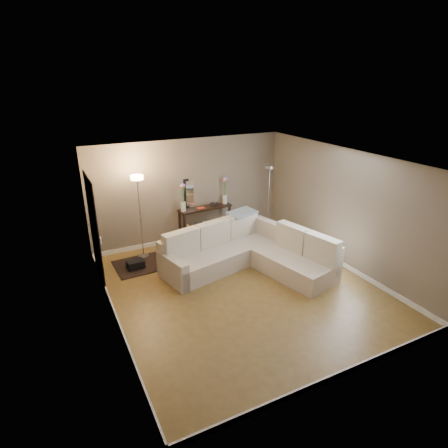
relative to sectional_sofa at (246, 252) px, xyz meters
name	(u,v)px	position (x,y,z in m)	size (l,w,h in m)	color
floor	(242,288)	(-0.52, -0.74, -0.37)	(5.00, 5.50, 0.01)	olive
ceiling	(244,160)	(-0.52, -0.74, 2.24)	(5.00, 5.50, 0.01)	white
wall_back	(189,191)	(-0.52, 2.02, 0.94)	(5.00, 0.02, 2.60)	#7A6F5E
wall_front	(348,301)	(-0.52, -3.50, 0.94)	(5.00, 0.02, 2.60)	#7A6F5E
wall_left	(107,254)	(-3.03, -0.74, 0.94)	(0.02, 5.50, 2.60)	#7A6F5E
wall_right	(344,209)	(1.99, -0.74, 0.94)	(0.02, 5.50, 2.60)	#7A6F5E
baseboard_back	(191,237)	(-0.52, 1.99, -0.31)	(5.00, 0.03, 0.10)	white
baseboard_front	(336,376)	(-0.52, -3.48, -0.31)	(5.00, 0.03, 0.10)	white
baseboard_left	(117,319)	(-3.01, -0.74, -0.31)	(0.03, 5.50, 0.10)	white
baseboard_right	(336,260)	(1.96, -0.74, -0.31)	(0.03, 5.50, 0.10)	white
doorway	(94,230)	(-3.00, 0.96, 0.74)	(0.02, 1.20, 2.20)	black
switch_plate	(101,240)	(-3.00, 0.11, 0.84)	(0.02, 0.08, 0.12)	white
sectional_sofa	(246,252)	(0.00, 0.00, 0.00)	(3.30, 2.81, 0.98)	beige
throw_blanket	(242,213)	(0.31, 0.78, 0.62)	(0.70, 0.40, 0.05)	gray
console_table	(202,221)	(-0.26, 1.86, 0.12)	(1.42, 0.46, 0.86)	black
leaning_mirror	(201,191)	(-0.18, 2.04, 0.87)	(0.99, 0.10, 0.78)	black
table_decor	(205,207)	(-0.17, 1.83, 0.51)	(0.60, 0.14, 0.14)	#C84723
flower_vase_left	(183,200)	(-0.76, 1.83, 0.79)	(0.16, 0.14, 0.74)	silver
flower_vase_right	(225,193)	(0.42, 1.90, 0.79)	(0.16, 0.14, 0.74)	silver
floor_lamp_lit	(139,201)	(-1.93, 1.50, 1.03)	(0.29, 0.29, 1.97)	silver
floor_lamp_unlit	(269,185)	(1.60, 1.62, 0.92)	(0.33, 0.33, 1.82)	silver
charcoal_rug	(144,264)	(-2.02, 1.12, -0.35)	(1.28, 0.96, 0.02)	black
black_bag	(136,265)	(-2.24, 1.02, -0.29)	(0.36, 0.26, 0.24)	black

